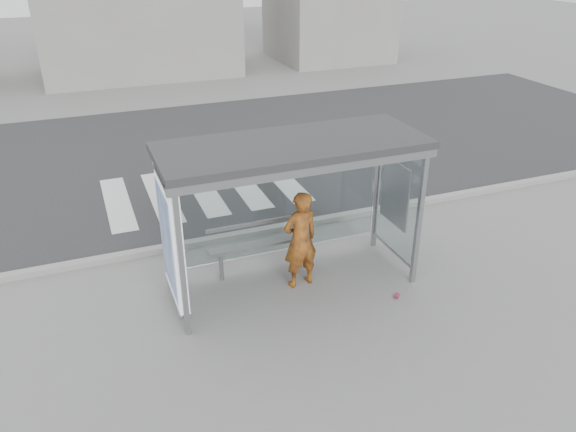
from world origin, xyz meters
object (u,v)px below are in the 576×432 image
object	(u,v)px
bench	(261,243)
soda_can	(397,296)
bus_shelter	(270,182)
person	(300,240)

from	to	relation	value
bench	soda_can	world-z (taller)	bench
bus_shelter	person	xyz separation A→B (m)	(0.49, -0.11, -1.10)
bus_shelter	soda_can	xyz separation A→B (m)	(1.86, -1.10, -1.95)
bus_shelter	soda_can	size ratio (longest dim) A/B	35.34
bus_shelter	bench	xyz separation A→B (m)	(0.00, 0.52, -1.40)
bus_shelter	bench	world-z (taller)	bus_shelter
person	soda_can	xyz separation A→B (m)	(1.37, -0.99, -0.85)
bus_shelter	person	world-z (taller)	bus_shelter
bus_shelter	person	bearing A→B (deg)	-12.38
soda_can	person	bearing A→B (deg)	144.20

